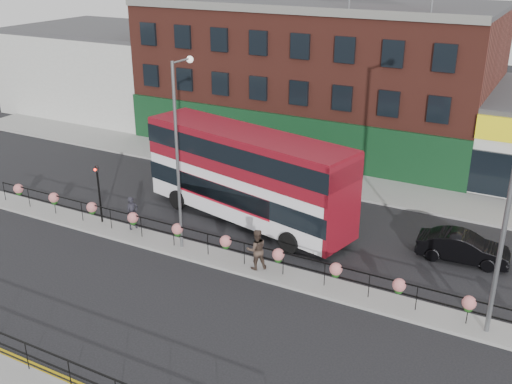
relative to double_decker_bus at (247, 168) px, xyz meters
The scene contains 14 objects.
ground 5.60m from the double_decker_bus, 73.51° to the right, with size 120.00×120.00×0.00m, color black.
north_pavement 8.20m from the double_decker_bus, 79.97° to the left, with size 60.00×4.00×0.15m, color gray.
median 5.56m from the double_decker_bus, 73.51° to the right, with size 60.00×1.60×0.15m, color gray.
yellow_line_inner 14.58m from the double_decker_bus, 84.65° to the right, with size 60.00×0.10×0.01m, color gold.
brick_building 15.83m from the double_decker_bus, 99.80° to the left, with size 25.00×12.21×10.30m.
warehouse_west 27.68m from the double_decker_bus, 145.91° to the left, with size 15.50×12.00×7.30m.
median_railing 5.10m from the double_decker_bus, 73.51° to the right, with size 30.04×0.56×1.23m.
south_railing 14.76m from the double_decker_bus, 92.63° to the right, with size 20.04×0.05×1.12m.
double_decker_bus is the anchor object (origin of this frame).
car 11.43m from the double_decker_bus, ahead, with size 4.34×1.81×1.39m, color black.
pedestrian_a 6.43m from the double_decker_bus, 139.75° to the right, with size 0.65×0.76×1.77m, color black.
pedestrian_b 5.80m from the double_decker_bus, 56.57° to the right, with size 1.19×1.17×1.94m, color #42332A.
lamp_column_west 5.01m from the double_decker_bus, 106.75° to the right, with size 0.33×1.60×9.11m.
traffic_light_median 7.85m from the double_decker_bus, 148.47° to the right, with size 0.15×0.28×3.65m.
Camera 1 is at (13.10, -21.32, 13.91)m, focal length 42.00 mm.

